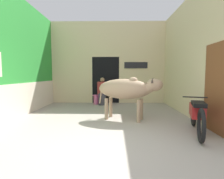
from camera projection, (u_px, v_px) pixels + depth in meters
name	position (u px, v px, depth m)	size (l,w,h in m)	color
ground_plane	(97.00, 149.00, 3.22)	(30.00, 30.00, 0.00)	#9E9389
wall_left_shopfront	(20.00, 59.00, 5.74)	(0.25, 5.30, 3.88)	green
wall_back_with_doorway	(107.00, 69.00, 8.61)	(5.42, 0.93, 3.88)	beige
wall_right_with_door	(191.00, 57.00, 5.60)	(0.22, 5.30, 3.88)	beige
cow	(127.00, 89.00, 5.23)	(1.98, 1.16, 1.30)	tan
motorcycle_near	(197.00, 114.00, 4.05)	(0.76, 1.87, 0.80)	black
shopkeeper_seated	(102.00, 91.00, 7.91)	(0.44, 0.33, 1.24)	#3D3842
plastic_stool	(96.00, 99.00, 8.08)	(0.35, 0.35, 0.43)	#DB6093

